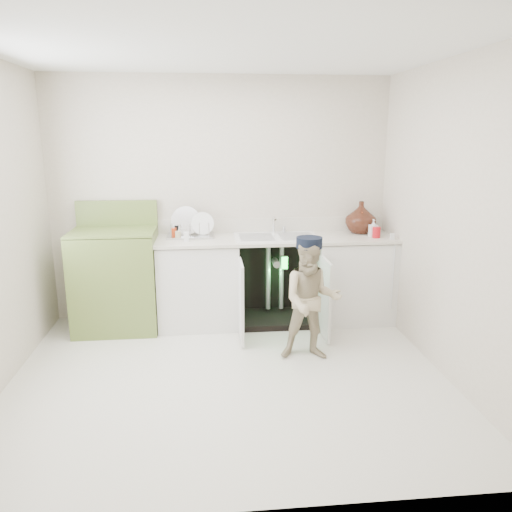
# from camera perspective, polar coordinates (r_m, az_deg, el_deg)

# --- Properties ---
(ground) EXTENTS (3.50, 3.50, 0.00)m
(ground) POSITION_cam_1_polar(r_m,az_deg,el_deg) (4.18, -3.06, -13.59)
(ground) COLOR #BDB8A6
(ground) RESTS_ON ground
(room_shell) EXTENTS (6.00, 5.50, 1.26)m
(room_shell) POSITION_cam_1_polar(r_m,az_deg,el_deg) (3.77, -3.31, 3.50)
(room_shell) COLOR beige
(room_shell) RESTS_ON ground
(counter_run) EXTENTS (2.44, 1.02, 1.23)m
(counter_run) POSITION_cam_1_polar(r_m,az_deg,el_deg) (5.18, 2.62, -2.41)
(counter_run) COLOR silver
(counter_run) RESTS_ON ground
(avocado_stove) EXTENTS (0.81, 0.65, 1.26)m
(avocado_stove) POSITION_cam_1_polar(r_m,az_deg,el_deg) (5.17, -15.67, -2.46)
(avocado_stove) COLOR olive
(avocado_stove) RESTS_ON ground
(repair_worker) EXTENTS (0.56, 0.80, 1.08)m
(repair_worker) POSITION_cam_1_polar(r_m,az_deg,el_deg) (4.32, 6.34, -4.90)
(repair_worker) COLOR #C1B08B
(repair_worker) RESTS_ON ground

